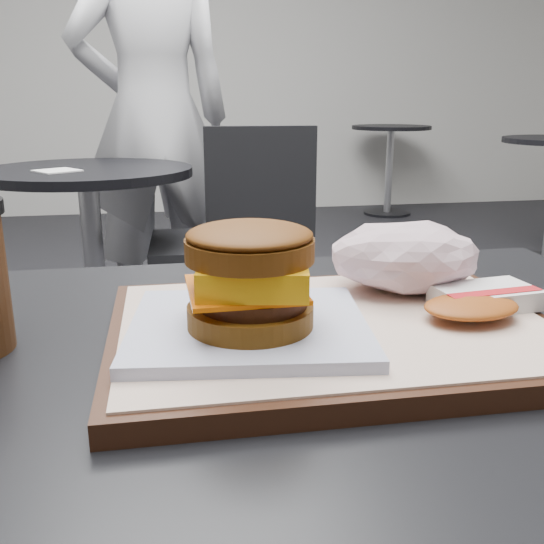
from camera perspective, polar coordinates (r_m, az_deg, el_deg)
The scene contains 10 objects.
customer_table at distance 0.61m, azimuth 1.50°, elevation -23.71°, with size 0.80×0.60×0.77m.
serving_tray at distance 0.53m, azimuth 5.85°, elevation -5.56°, with size 0.38×0.28×0.02m.
breakfast_sandwich at distance 0.48m, azimuth -2.07°, elevation -1.61°, with size 0.21×0.19×0.09m.
hash_brown at distance 0.57m, azimuth 18.93°, elevation -2.60°, with size 0.13×0.10×0.02m.
crumpled_wrapper at distance 0.61m, azimuth 12.42°, elevation 1.45°, with size 0.15×0.12×0.07m, color silver, non-canonical shape.
neighbor_table at distance 2.17m, azimuth -16.63°, elevation 4.12°, with size 0.70×0.70×0.75m.
napkin at distance 2.06m, azimuth -19.58°, elevation 8.98°, with size 0.12×0.12×0.00m, color white.
neighbor_chair at distance 2.20m, azimuth -4.18°, elevation 3.88°, with size 0.61×0.43×0.88m.
patron at distance 2.57m, azimuth -11.08°, elevation 14.14°, with size 0.66×0.43×1.80m, color silver.
bg_table_far at distance 5.32m, azimuth 11.06°, elevation 11.35°, with size 0.66×0.66×0.75m.
Camera 1 is at (-0.10, -0.46, 0.97)m, focal length 40.00 mm.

